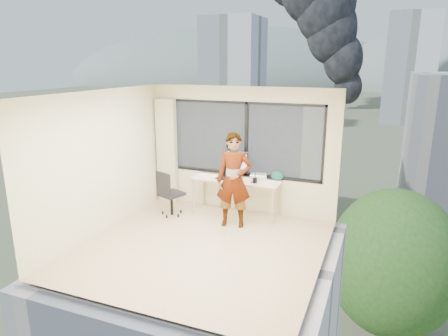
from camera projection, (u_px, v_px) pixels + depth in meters
The scene contains 24 objects.
floor at pixel (202, 246), 6.88m from camera, with size 4.00×4.00×0.01m, color beige.
ceiling at pixel (200, 93), 6.21m from camera, with size 4.00×4.00×0.01m, color white.
wall_front at pixel (130, 216), 4.75m from camera, with size 4.00×0.01×2.60m, color beige.
wall_left at pixel (101, 163), 7.26m from camera, with size 0.01×4.00×2.60m, color beige.
wall_right at pixel (326, 188), 5.82m from camera, with size 0.01×4.00×2.60m, color beige.
window_wall at pixel (244, 139), 8.26m from camera, with size 3.30×0.16×1.55m, color black, non-canonical shape.
curtain at pixel (167, 151), 8.89m from camera, with size 0.45×0.14×2.30m, color beige.
desk at pixel (236, 197), 8.27m from camera, with size 1.80×0.60×0.75m, color tan.
chair at pixel (171, 193), 8.18m from camera, with size 0.49×0.49×0.96m, color black, non-canonical shape.
person at pixel (234, 180), 7.55m from camera, with size 0.66×0.43×1.81m, color #2D2D33.
monitor at pixel (238, 164), 8.19m from camera, with size 0.58×0.12×0.58m, color black, non-canonical shape.
game_console at pixel (258, 176), 8.23m from camera, with size 0.33×0.28×0.08m, color white.
laptop at pixel (226, 173), 8.17m from camera, with size 0.36×0.38×0.23m, color black, non-canonical shape.
cellphone at pixel (253, 182), 7.95m from camera, with size 0.10×0.05×0.01m, color black.
pen_cup at pixel (255, 180), 7.92m from camera, with size 0.09×0.09×0.11m, color black.
handbag at pixel (277, 176), 8.07m from camera, with size 0.26×0.13×0.20m, color #0E4F54.
exterior_ground at pixel (374, 121), 118.12m from camera, with size 400.00×400.00×0.04m, color #515B3D.
near_bldg_a at pixel (249, 169), 38.82m from camera, with size 16.00×12.00×14.00m, color #F5EFCD.
far_tower_a at pixel (233, 74), 104.66m from camera, with size 14.00×14.00×28.00m, color silver.
far_tower_b at pixel (409, 69), 111.38m from camera, with size 13.00×13.00×30.00m, color silver.
far_tower_d at pixel (223, 77), 163.75m from camera, with size 16.00×14.00×22.00m, color silver.
hill_a at pixel (232, 82), 340.63m from camera, with size 288.00×216.00×90.00m, color slate.
tree_a at pixel (143, 216), 34.94m from camera, with size 7.00×7.00×8.00m, color #28541C, non-canonical shape.
tree_b at pixel (391, 278), 24.03m from camera, with size 7.60×7.60×9.00m, color #28541C, non-canonical shape.
Camera 1 is at (2.69, -5.71, 3.08)m, focal length 32.10 mm.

